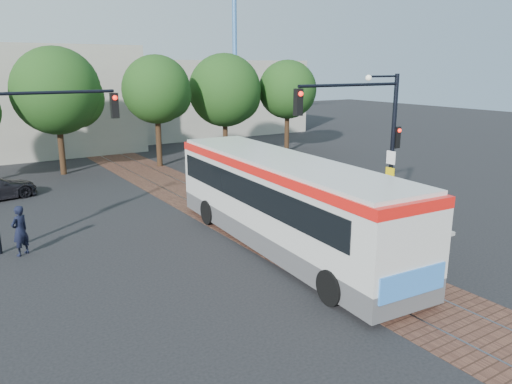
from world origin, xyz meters
TOP-DOWN VIEW (x-y plane):
  - ground at (0.00, 0.00)m, footprint 120.00×120.00m
  - trackbed at (0.00, 4.00)m, footprint 3.60×40.00m
  - tree_row at (1.21, 16.42)m, footprint 26.40×5.60m
  - warehouses at (-0.53, 28.75)m, footprint 40.00×13.00m
  - crane at (18.00, 34.00)m, footprint 8.00×0.50m
  - city_bus at (-0.64, -0.97)m, footprint 3.45×12.66m
  - traffic_island at (4.82, -0.90)m, footprint 2.20×5.20m
  - signal_pole_main at (3.86, -0.81)m, footprint 5.49×0.46m
  - signal_pole_left at (-8.37, 4.00)m, footprint 4.99×0.34m
  - officer at (-8.83, 3.43)m, footprint 0.79×0.73m

SIDE VIEW (x-z plane):
  - ground at x=0.00m, z-range 0.00..0.00m
  - trackbed at x=0.00m, z-range 0.00..0.02m
  - traffic_island at x=4.82m, z-range -0.24..0.89m
  - officer at x=-8.83m, z-range 0.00..1.81m
  - city_bus at x=-0.64m, z-range 0.19..3.54m
  - warehouses at x=-0.53m, z-range -0.19..7.81m
  - signal_pole_left at x=-8.37m, z-range 0.86..6.86m
  - signal_pole_main at x=3.86m, z-range 1.16..7.16m
  - tree_row at x=1.21m, z-range 1.01..8.69m
  - crane at x=18.00m, z-range 1.88..19.88m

